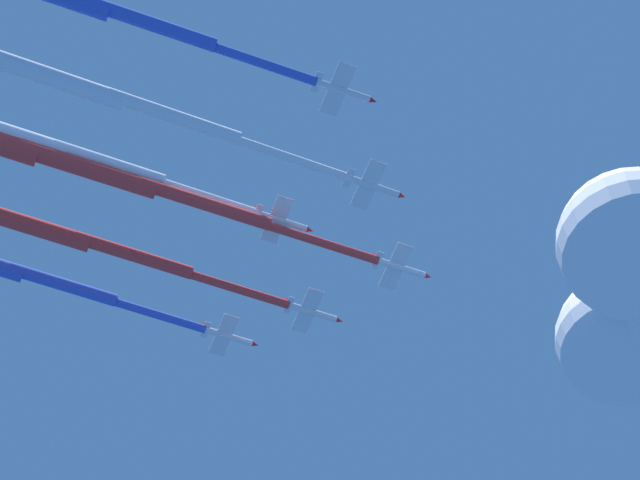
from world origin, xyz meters
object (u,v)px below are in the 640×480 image
jet_lead (82,168)px  jet_starboard_inner (49,77)px  jet_port_inner (24,224)px  jet_port_mid (5,133)px

jet_lead → jet_starboard_inner: size_ratio=1.02×
jet_port_inner → jet_lead: bearing=88.2°
jet_port_mid → jet_starboard_inner: bearing=80.6°
jet_lead → jet_port_inner: bearing=-91.8°
jet_port_inner → jet_port_mid: size_ratio=1.07×
jet_lead → jet_port_mid: bearing=-24.6°
jet_port_inner → jet_port_mid: 14.91m
jet_port_inner → jet_port_mid: jet_port_mid is taller
jet_lead → jet_starboard_inner: 15.84m
jet_starboard_inner → jet_port_mid: jet_port_mid is taller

